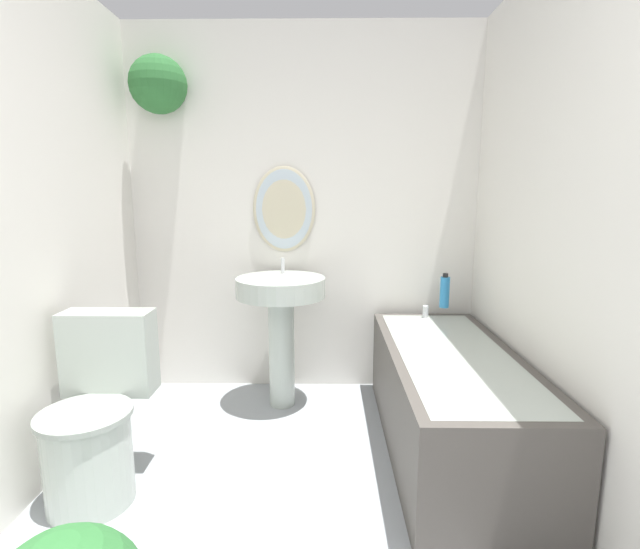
{
  "coord_description": "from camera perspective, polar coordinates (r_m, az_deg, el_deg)",
  "views": [
    {
      "loc": [
        0.15,
        -0.29,
        1.33
      ],
      "look_at": [
        0.12,
        1.74,
        0.98
      ],
      "focal_mm": 26.0,
      "sensor_mm": 36.0,
      "label": 1
    }
  ],
  "objects": [
    {
      "name": "wall_back",
      "position": [
        3.12,
        -3.89,
        9.17
      ],
      "size": [
        2.4,
        0.35,
        2.4
      ],
      "color": "silver",
      "rests_on": "ground_plane"
    },
    {
      "name": "toilet",
      "position": [
        2.37,
        -25.89,
        -15.92
      ],
      "size": [
        0.41,
        0.53,
        0.79
      ],
      "color": "#B2BCB2",
      "rests_on": "ground_plane"
    },
    {
      "name": "bathtub",
      "position": [
        2.59,
        15.76,
        -14.48
      ],
      "size": [
        0.65,
        1.55,
        0.61
      ],
      "color": "#4C4742",
      "rests_on": "ground_plane"
    },
    {
      "name": "wall_right",
      "position": [
        1.98,
        31.98,
        4.6
      ],
      "size": [
        0.06,
        2.93,
        2.4
      ],
      "color": "silver",
      "rests_on": "ground_plane"
    },
    {
      "name": "shampoo_bottle",
      "position": [
        3.07,
        15.09,
        -2.05
      ],
      "size": [
        0.06,
        0.06,
        0.22
      ],
      "color": "#2D84C6",
      "rests_on": "bathtub"
    },
    {
      "name": "pedestal_sink",
      "position": [
        2.88,
        -4.81,
        -4.26
      ],
      "size": [
        0.55,
        0.55,
        0.92
      ],
      "color": "#B2BCB2",
      "rests_on": "ground_plane"
    }
  ]
}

